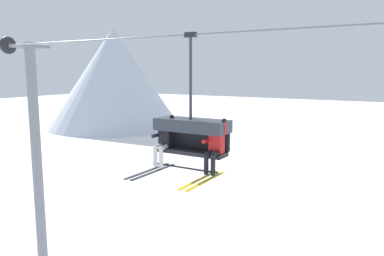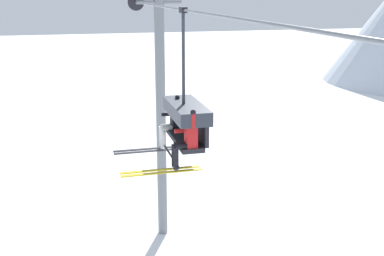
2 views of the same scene
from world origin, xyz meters
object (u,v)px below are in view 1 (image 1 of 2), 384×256
at_px(skier_black, 163,140).
at_px(skier_red, 214,146).
at_px(lift_tower_near, 37,162).
at_px(chairlift_chair, 192,130).

relative_size(skier_black, skier_red, 1.00).
relative_size(lift_tower_near, chairlift_chair, 2.85).
bearing_deg(chairlift_chair, lift_tower_near, 174.22).
xyz_separation_m(lift_tower_near, skier_black, (6.30, -0.92, 1.56)).
relative_size(chairlift_chair, skier_black, 1.88).
distance_m(chairlift_chair, skier_red, 0.81).
distance_m(lift_tower_near, chairlift_chair, 7.29).
relative_size(lift_tower_near, skier_black, 5.37).
xyz_separation_m(lift_tower_near, skier_red, (7.74, -0.92, 1.56)).
bearing_deg(skier_red, lift_tower_near, 173.19).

